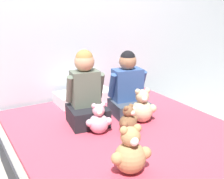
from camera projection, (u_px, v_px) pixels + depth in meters
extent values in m
cube|color=silver|center=(71.00, 26.00, 2.85)|extent=(8.00, 0.06, 2.50)
cube|color=#2D2D33|center=(130.00, 176.00, 2.29)|extent=(1.67, 2.04, 0.26)
cube|color=white|center=(130.00, 149.00, 2.22)|extent=(1.64, 2.00, 0.22)
cube|color=#C64256|center=(131.00, 135.00, 2.18)|extent=(1.66, 2.02, 0.03)
cube|color=black|center=(88.00, 115.00, 2.33)|extent=(0.35, 0.35, 0.15)
cube|color=#5B6656|center=(85.00, 88.00, 2.30)|extent=(0.24, 0.18, 0.29)
sphere|color=tan|center=(84.00, 62.00, 2.24)|extent=(0.16, 0.16, 0.16)
sphere|color=#A37A42|center=(84.00, 58.00, 2.23)|extent=(0.14, 0.14, 0.14)
cylinder|color=#5B6656|center=(70.00, 89.00, 2.25)|extent=(0.08, 0.14, 0.24)
cylinder|color=#5B6656|center=(100.00, 86.00, 2.35)|extent=(0.08, 0.14, 0.24)
cube|color=#384251|center=(129.00, 107.00, 2.53)|extent=(0.35, 0.35, 0.13)
cube|color=#33518E|center=(127.00, 84.00, 2.51)|extent=(0.28, 0.19, 0.28)
sphere|color=#9E7051|center=(128.00, 61.00, 2.45)|extent=(0.15, 0.15, 0.15)
sphere|color=black|center=(128.00, 58.00, 2.44)|extent=(0.13, 0.13, 0.13)
cylinder|color=#33518E|center=(112.00, 85.00, 2.46)|extent=(0.08, 0.14, 0.23)
cylinder|color=#33518E|center=(142.00, 82.00, 2.56)|extent=(0.08, 0.14, 0.23)
sphere|color=#DBA3B2|center=(99.00, 123.00, 2.17)|extent=(0.15, 0.15, 0.15)
sphere|color=#DBA3B2|center=(99.00, 110.00, 2.13)|extent=(0.10, 0.10, 0.10)
sphere|color=beige|center=(100.00, 113.00, 2.10)|extent=(0.04, 0.04, 0.04)
sphere|color=#DBA3B2|center=(94.00, 106.00, 2.11)|extent=(0.04, 0.04, 0.04)
sphere|color=#DBA3B2|center=(103.00, 105.00, 2.13)|extent=(0.04, 0.04, 0.04)
sphere|color=#DBA3B2|center=(90.00, 123.00, 2.13)|extent=(0.06, 0.06, 0.06)
sphere|color=#DBA3B2|center=(108.00, 121.00, 2.16)|extent=(0.06, 0.06, 0.06)
sphere|color=#D1B78E|center=(142.00, 111.00, 2.37)|extent=(0.18, 0.18, 0.18)
sphere|color=#D1B78E|center=(142.00, 96.00, 2.33)|extent=(0.11, 0.11, 0.11)
sphere|color=white|center=(144.00, 99.00, 2.29)|extent=(0.05, 0.05, 0.05)
sphere|color=#D1B78E|center=(138.00, 92.00, 2.31)|extent=(0.05, 0.05, 0.05)
sphere|color=#D1B78E|center=(147.00, 91.00, 2.33)|extent=(0.05, 0.05, 0.05)
sphere|color=#D1B78E|center=(133.00, 110.00, 2.32)|extent=(0.07, 0.07, 0.07)
sphere|color=#D1B78E|center=(152.00, 108.00, 2.37)|extent=(0.07, 0.07, 0.07)
sphere|color=brown|center=(128.00, 123.00, 2.19)|extent=(0.14, 0.14, 0.14)
sphere|color=brown|center=(128.00, 111.00, 2.16)|extent=(0.09, 0.09, 0.09)
sphere|color=beige|center=(132.00, 113.00, 2.14)|extent=(0.04, 0.04, 0.04)
sphere|color=brown|center=(126.00, 108.00, 2.12)|extent=(0.04, 0.04, 0.04)
sphere|color=brown|center=(131.00, 106.00, 2.17)|extent=(0.04, 0.04, 0.04)
sphere|color=brown|center=(125.00, 124.00, 2.12)|extent=(0.05, 0.05, 0.05)
sphere|color=brown|center=(135.00, 119.00, 2.22)|extent=(0.05, 0.05, 0.05)
sphere|color=tan|center=(130.00, 157.00, 1.66)|extent=(0.19, 0.19, 0.19)
sphere|color=tan|center=(131.00, 137.00, 1.62)|extent=(0.12, 0.12, 0.12)
sphere|color=white|center=(134.00, 141.00, 1.57)|extent=(0.05, 0.05, 0.05)
sphere|color=tan|center=(124.00, 130.00, 1.59)|extent=(0.05, 0.05, 0.05)
sphere|color=tan|center=(137.00, 128.00, 1.62)|extent=(0.05, 0.05, 0.05)
sphere|color=tan|center=(117.00, 158.00, 1.60)|extent=(0.07, 0.07, 0.07)
sphere|color=tan|center=(145.00, 153.00, 1.66)|extent=(0.07, 0.07, 0.07)
cube|color=white|center=(84.00, 97.00, 2.85)|extent=(0.56, 0.29, 0.11)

